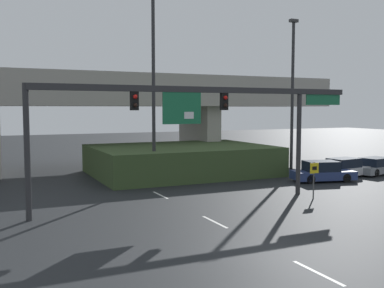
{
  "coord_description": "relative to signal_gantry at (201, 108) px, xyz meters",
  "views": [
    {
      "loc": [
        -9.5,
        -12.83,
        5.25
      ],
      "look_at": [
        0.0,
        7.75,
        3.44
      ],
      "focal_mm": 42.0,
      "sensor_mm": 36.0,
      "label": 1
    }
  ],
  "objects": [
    {
      "name": "parked_sedan_mid_right",
      "position": [
        14.28,
        4.13,
        -4.59
      ],
      "size": [
        4.61,
        2.26,
        1.44
      ],
      "rotation": [
        0.0,
        0.0,
        0.11
      ],
      "color": "silver",
      "rests_on": "ground"
    },
    {
      "name": "parked_sedan_near_right",
      "position": [
        11.24,
        3.14,
        -4.58
      ],
      "size": [
        4.69,
        2.83,
        1.47
      ],
      "rotation": [
        0.0,
        0.0,
        -0.24
      ],
      "color": "navy",
      "rests_on": "ground"
    },
    {
      "name": "highway_light_pole_far",
      "position": [
        11.82,
        7.54,
        1.26
      ],
      "size": [
        0.7,
        0.36,
        12.28
      ],
      "color": "#2D2D30",
      "rests_on": "ground"
    },
    {
      "name": "highway_light_pole_near",
      "position": [
        0.02,
        7.58,
        2.71
      ],
      "size": [
        0.7,
        0.36,
        15.17
      ],
      "color": "#2D2D30",
      "rests_on": "ground"
    },
    {
      "name": "lane_markings",
      "position": [
        -1.17,
        3.21,
        -5.25
      ],
      "size": [
        0.14,
        30.73,
        0.01
      ],
      "color": "silver",
      "rests_on": "ground"
    },
    {
      "name": "grass_embankment",
      "position": [
        3.47,
        10.83,
        -4.13
      ],
      "size": [
        13.68,
        9.97,
        2.24
      ],
      "color": "#384C28",
      "rests_on": "ground"
    },
    {
      "name": "overpass_bridge",
      "position": [
        -1.17,
        16.9,
        0.64
      ],
      "size": [
        43.27,
        8.06,
        8.15
      ],
      "color": "#A39E93",
      "rests_on": "ground"
    },
    {
      "name": "parked_sedan_far_right",
      "position": [
        17.41,
        4.02,
        -4.63
      ],
      "size": [
        4.64,
        2.63,
        1.36
      ],
      "rotation": [
        0.0,
        0.0,
        0.19
      ],
      "color": "gray",
      "rests_on": "ground"
    },
    {
      "name": "speed_limit_sign",
      "position": [
        6.5,
        -1.58,
        -3.85
      ],
      "size": [
        0.6,
        0.11,
        2.15
      ],
      "color": "#4C4C4C",
      "rests_on": "ground"
    },
    {
      "name": "ground_plane",
      "position": [
        -1.17,
        -9.11,
        -5.26
      ],
      "size": [
        160.0,
        160.0,
        0.0
      ],
      "primitive_type": "plane",
      "color": "black"
    },
    {
      "name": "signal_gantry",
      "position": [
        0.0,
        0.0,
        0.0
      ],
      "size": [
        18.9,
        0.44,
        6.41
      ],
      "color": "#2D2D30",
      "rests_on": "ground"
    }
  ]
}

